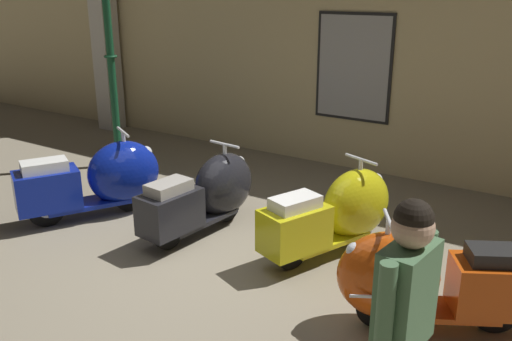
% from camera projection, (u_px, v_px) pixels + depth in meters
% --- Properties ---
extents(ground_plane, '(60.00, 60.00, 0.00)m').
position_uv_depth(ground_plane, '(206.00, 270.00, 5.31)').
color(ground_plane, gray).
extents(showroom_back_wall, '(18.00, 0.63, 3.78)m').
position_uv_depth(showroom_back_wall, '(357.00, 39.00, 7.77)').
color(showroom_back_wall, '#CCB784').
rests_on(showroom_back_wall, ground).
extents(scooter_0, '(1.20, 1.67, 1.01)m').
position_uv_depth(scooter_0, '(101.00, 179.00, 6.44)').
color(scooter_0, black).
rests_on(scooter_0, ground).
extents(scooter_1, '(0.59, 1.58, 0.95)m').
position_uv_depth(scooter_1, '(208.00, 193.00, 6.07)').
color(scooter_1, black).
rests_on(scooter_1, ground).
extents(scooter_2, '(0.97, 1.62, 0.96)m').
position_uv_depth(scooter_2, '(339.00, 212.00, 5.56)').
color(scooter_2, black).
rests_on(scooter_2, ground).
extents(scooter_3, '(1.56, 1.13, 0.94)m').
position_uv_depth(scooter_3, '(420.00, 280.00, 4.29)').
color(scooter_3, black).
rests_on(scooter_3, ground).
extents(lamppost, '(0.28, 0.28, 3.10)m').
position_uv_depth(lamppost, '(110.00, 53.00, 7.85)').
color(lamppost, '#144728').
rests_on(lamppost, ground).
extents(visitor_0, '(0.29, 0.55, 1.63)m').
position_uv_depth(visitor_0, '(403.00, 321.00, 2.89)').
color(visitor_0, black).
rests_on(visitor_0, ground).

